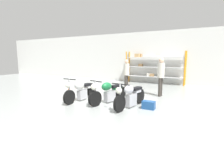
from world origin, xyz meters
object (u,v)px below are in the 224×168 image
object	(u,v)px
motorcycle_silver	(130,96)
person_near_rack	(161,74)
traffic_cone	(69,92)
motorcycle_white	(81,90)
toolbox	(149,105)
person_browsing	(126,72)
motorcycle_green	(108,92)
shelving_rack	(153,66)

from	to	relation	value
motorcycle_silver	person_near_rack	xyz separation A→B (m)	(0.53, 2.40, 0.63)
traffic_cone	motorcycle_white	bearing A→B (deg)	-6.54
motorcycle_white	toolbox	xyz separation A→B (m)	(2.84, 0.15, -0.32)
person_browsing	person_near_rack	world-z (taller)	person_near_rack
motorcycle_green	motorcycle_silver	xyz separation A→B (m)	(1.02, -0.21, 0.00)
motorcycle_green	motorcycle_white	bearing A→B (deg)	-63.53
motorcycle_white	toolbox	bearing A→B (deg)	94.81
motorcycle_green	motorcycle_silver	distance (m)	1.04
motorcycle_silver	toolbox	distance (m)	0.72
motorcycle_white	person_near_rack	xyz separation A→B (m)	(2.73, 2.42, 0.60)
shelving_rack	motorcycle_white	size ratio (longest dim) A/B	2.00
motorcycle_green	person_browsing	bearing A→B (deg)	-155.42
shelving_rack	motorcycle_silver	distance (m)	6.40
motorcycle_green	traffic_cone	world-z (taller)	motorcycle_green
person_browsing	traffic_cone	size ratio (longest dim) A/B	3.07
person_browsing	toolbox	world-z (taller)	person_browsing
motorcycle_white	person_near_rack	distance (m)	3.70
motorcycle_white	motorcycle_silver	size ratio (longest dim) A/B	1.02
motorcycle_silver	person_near_rack	size ratio (longest dim) A/B	1.10
shelving_rack	person_browsing	xyz separation A→B (m)	(-0.63, -3.11, -0.18)
motorcycle_green	motorcycle_silver	bearing A→B (deg)	93.28
traffic_cone	person_browsing	bearing A→B (deg)	66.04
motorcycle_green	person_browsing	xyz separation A→B (m)	(-0.50, 2.97, 0.56)
shelving_rack	person_browsing	distance (m)	3.18
motorcycle_silver	motorcycle_green	bearing A→B (deg)	-92.46
motorcycle_silver	person_near_rack	world-z (taller)	person_near_rack
shelving_rack	person_browsing	world-z (taller)	shelving_rack
shelving_rack	person_near_rack	xyz separation A→B (m)	(1.42, -3.90, -0.12)
toolbox	motorcycle_silver	bearing A→B (deg)	-169.00
person_browsing	traffic_cone	bearing A→B (deg)	68.91
shelving_rack	person_near_rack	size ratio (longest dim) A/B	2.26
motorcycle_silver	person_near_rack	bearing A→B (deg)	176.72
shelving_rack	person_near_rack	world-z (taller)	shelving_rack
shelving_rack	motorcycle_green	xyz separation A→B (m)	(-0.13, -6.08, -0.75)
motorcycle_white	motorcycle_silver	world-z (taller)	motorcycle_white
motorcycle_white	person_browsing	world-z (taller)	person_browsing
person_browsing	toolbox	size ratio (longest dim) A/B	3.83
motorcycle_green	motorcycle_silver	size ratio (longest dim) A/B	1.02
motorcycle_silver	toolbox	size ratio (longest dim) A/B	4.49
motorcycle_white	motorcycle_green	xyz separation A→B (m)	(1.18, 0.24, -0.04)
toolbox	traffic_cone	distance (m)	3.56
shelving_rack	traffic_cone	xyz separation A→B (m)	(-2.02, -6.24, -0.90)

